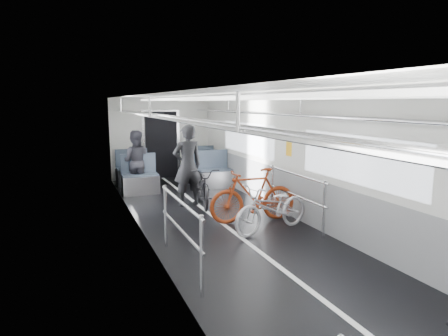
# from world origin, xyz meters

# --- Properties ---
(car_shell) EXTENTS (3.02, 14.01, 2.41)m
(car_shell) POSITION_xyz_m (0.00, 1.78, 1.13)
(car_shell) COLOR black
(car_shell) RESTS_ON ground
(bike_right_mid) EXTENTS (1.77, 1.01, 0.88)m
(bike_right_mid) POSITION_xyz_m (0.65, 1.14, 0.44)
(bike_right_mid) COLOR #BCBBC1
(bike_right_mid) RESTS_ON floor
(bike_right_far) EXTENTS (1.76, 0.62, 1.04)m
(bike_right_far) POSITION_xyz_m (0.59, 1.80, 0.52)
(bike_right_far) COLOR maroon
(bike_right_far) RESTS_ON floor
(bike_aisle) EXTENTS (0.93, 1.76, 0.88)m
(bike_aisle) POSITION_xyz_m (0.12, 3.36, 0.44)
(bike_aisle) COLOR black
(bike_aisle) RESTS_ON floor
(person_standing) EXTENTS (0.69, 0.48, 1.80)m
(person_standing) POSITION_xyz_m (-0.22, 3.46, 0.90)
(person_standing) COLOR black
(person_standing) RESTS_ON floor
(person_seated) EXTENTS (0.91, 0.79, 1.58)m
(person_seated) POSITION_xyz_m (-1.06, 5.26, 0.79)
(person_seated) COLOR #2B2A32
(person_seated) RESTS_ON floor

